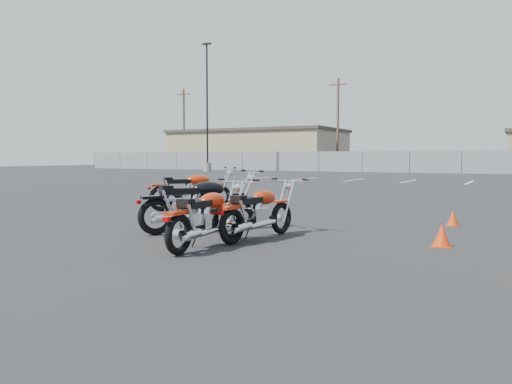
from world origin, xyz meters
The scene contains 13 objects.
ground centered at (0.00, 0.00, 0.00)m, with size 120.00×120.00×0.00m, color black.
motorcycle_front_red centered at (-2.64, 2.51, 0.47)m, with size 1.67×1.88×1.04m.
motorcycle_second_black centered at (-0.40, -0.37, 0.48)m, with size 1.57×1.99×1.06m.
motorcycle_third_red centered at (0.85, -0.52, 0.42)m, with size 0.73×1.89×0.93m.
motorcycle_rear_red centered at (0.54, -1.49, 0.43)m, with size 0.75×1.93×0.94m.
training_cone_near centered at (3.47, 0.17, 0.16)m, with size 0.27×0.27×0.32m.
training_cone_extra centered at (3.33, 2.58, 0.14)m, with size 0.24×0.24×0.28m.
light_pole_west centered at (-20.41, 29.54, 3.00)m, with size 0.80×0.70×11.24m.
chainlink_fence centered at (0.00, 35.00, 0.90)m, with size 80.06×0.06×1.80m.
tan_building_west centered at (-22.00, 42.00, 2.16)m, with size 18.40×10.40×4.30m.
utility_pole_a centered at (-30.00, 39.00, 4.69)m, with size 1.80×0.24×9.00m.
utility_pole_b centered at (-12.00, 40.00, 4.69)m, with size 1.80×0.24×9.00m.
parking_line_stripes centered at (-2.50, 20.00, 0.00)m, with size 15.12×4.00×0.01m.
Camera 1 is at (4.51, -7.34, 1.28)m, focal length 35.00 mm.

